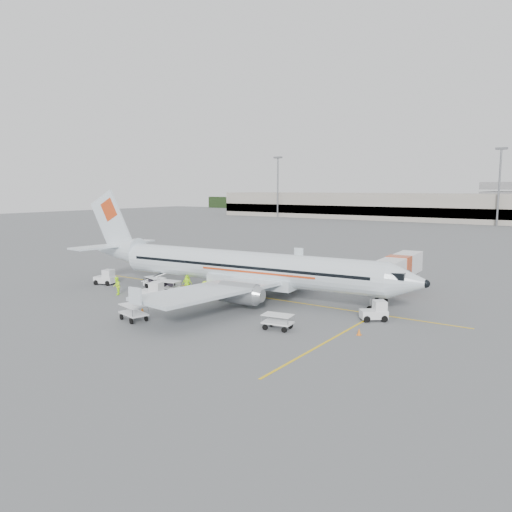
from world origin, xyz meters
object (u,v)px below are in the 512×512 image
object	(u,v)px
belt_loader	(162,275)
tug_mid	(152,291)
tug_aft	(105,277)
jet_bridge	(398,275)
aircraft	(246,246)
tug_fore	(374,311)

from	to	relation	value
belt_loader	tug_mid	bearing A→B (deg)	-69.51
tug_aft	jet_bridge	bearing A→B (deg)	9.06
aircraft	tug_aft	distance (m)	18.02
tug_fore	tug_aft	size ratio (longest dim) A/B	0.96
belt_loader	tug_aft	bearing A→B (deg)	-174.50
tug_mid	tug_aft	bearing A→B (deg)	149.72
belt_loader	tug_fore	bearing A→B (deg)	-15.20
jet_bridge	tug_mid	bearing A→B (deg)	-142.07
aircraft	tug_fore	xyz separation A→B (m)	(13.88, -1.21, -4.38)
aircraft	belt_loader	world-z (taller)	aircraft
jet_bridge	tug_aft	xyz separation A→B (m)	(-29.12, -13.86, -1.11)
belt_loader	tug_mid	distance (m)	6.18
belt_loader	tug_fore	size ratio (longest dim) A/B	2.38
tug_aft	aircraft	bearing A→B (deg)	-4.31
tug_fore	tug_aft	world-z (taller)	tug_aft
belt_loader	aircraft	bearing A→B (deg)	-8.73
aircraft	jet_bridge	world-z (taller)	aircraft
jet_bridge	tug_fore	bearing A→B (deg)	-83.69
aircraft	jet_bridge	xyz separation A→B (m)	(12.02, 10.20, -3.23)
tug_fore	tug_aft	xyz separation A→B (m)	(-30.98, -2.45, 0.04)
belt_loader	tug_fore	xyz separation A→B (m)	(24.40, -0.03, -0.55)
tug_mid	tug_aft	world-z (taller)	tug_mid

